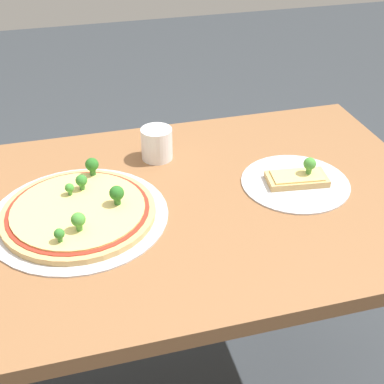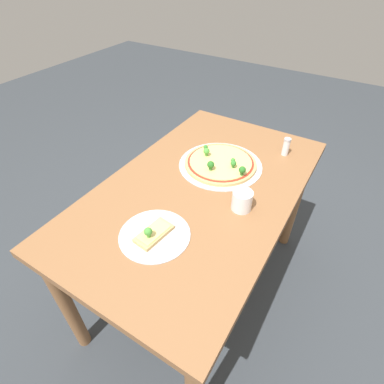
{
  "view_description": "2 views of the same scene",
  "coord_description": "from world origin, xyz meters",
  "px_view_note": "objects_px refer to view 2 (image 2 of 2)",
  "views": [
    {
      "loc": [
        0.19,
        0.98,
        1.45
      ],
      "look_at": [
        -0.07,
        -0.0,
        0.77
      ],
      "focal_mm": 50.0,
      "sensor_mm": 36.0,
      "label": 1
    },
    {
      "loc": [
        -0.88,
        -0.49,
        1.57
      ],
      "look_at": [
        -0.07,
        -0.0,
        0.77
      ],
      "focal_mm": 28.0,
      "sensor_mm": 36.0,
      "label": 2
    }
  ],
  "objects_px": {
    "dining_table": "(200,203)",
    "pizza_tray_whole": "(221,163)",
    "drinking_cup": "(242,200)",
    "condiment_shaker": "(286,147)",
    "pizza_tray_slice": "(154,234)"
  },
  "relations": [
    {
      "from": "pizza_tray_whole",
      "to": "drinking_cup",
      "type": "bearing_deg",
      "value": -136.74
    },
    {
      "from": "dining_table",
      "to": "pizza_tray_slice",
      "type": "relative_size",
      "value": 4.99
    },
    {
      "from": "pizza_tray_slice",
      "to": "drinking_cup",
      "type": "relative_size",
      "value": 3.14
    },
    {
      "from": "dining_table",
      "to": "pizza_tray_slice",
      "type": "bearing_deg",
      "value": -179.86
    },
    {
      "from": "pizza_tray_slice",
      "to": "drinking_cup",
      "type": "xyz_separation_m",
      "value": [
        0.3,
        -0.21,
        0.03
      ]
    },
    {
      "from": "dining_table",
      "to": "condiment_shaker",
      "type": "xyz_separation_m",
      "value": [
        0.43,
        -0.23,
        0.15
      ]
    },
    {
      "from": "pizza_tray_slice",
      "to": "condiment_shaker",
      "type": "height_order",
      "value": "condiment_shaker"
    },
    {
      "from": "drinking_cup",
      "to": "pizza_tray_whole",
      "type": "bearing_deg",
      "value": 43.26
    },
    {
      "from": "dining_table",
      "to": "pizza_tray_whole",
      "type": "relative_size",
      "value": 3.3
    },
    {
      "from": "dining_table",
      "to": "pizza_tray_slice",
      "type": "distance_m",
      "value": 0.35
    },
    {
      "from": "dining_table",
      "to": "pizza_tray_whole",
      "type": "bearing_deg",
      "value": -0.36
    },
    {
      "from": "dining_table",
      "to": "drinking_cup",
      "type": "relative_size",
      "value": 15.65
    },
    {
      "from": "pizza_tray_whole",
      "to": "condiment_shaker",
      "type": "height_order",
      "value": "condiment_shaker"
    },
    {
      "from": "dining_table",
      "to": "pizza_tray_slice",
      "type": "height_order",
      "value": "pizza_tray_slice"
    },
    {
      "from": "pizza_tray_whole",
      "to": "drinking_cup",
      "type": "distance_m",
      "value": 0.3
    }
  ]
}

